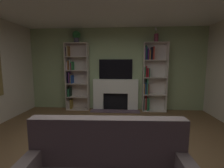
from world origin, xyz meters
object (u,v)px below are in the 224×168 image
Objects in this scene: tv at (116,69)px; fireplace at (116,94)px; bookshelf_left at (75,77)px; vase_with_flowers at (156,37)px; potted_plant at (76,36)px; bookshelf_right at (152,77)px.

fireplace is at bearing -90.00° from tv.
vase_with_flowers reaches higher than bookshelf_left.
potted_plant is at bearing -23.98° from bookshelf_left.
tv is at bearing 3.57° from bookshelf_left.
vase_with_flowers is (2.60, -0.04, 1.26)m from bookshelf_left.
tv is 0.50× the size of bookshelf_left.
potted_plant is at bearing -177.78° from fireplace.
bookshelf_left and bookshelf_right have the same top height.
bookshelf_left is 2.89m from vase_with_flowers.
tv is 1.61m from vase_with_flowers.
vase_with_flowers is (1.26, -0.05, 1.82)m from fireplace.
bookshelf_right is 2.76m from potted_plant.
bookshelf_left is at bearing -179.46° from fireplace.
tv reaches higher than fireplace.
potted_plant is at bearing -179.98° from vase_with_flowers.
bookshelf_right is (2.51, 0.00, 0.01)m from bookshelf_left.
bookshelf_left reaches higher than fireplace.
tv is at bearing 176.12° from bookshelf_right.
fireplace is 1.45m from bookshelf_left.
potted_plant is at bearing -174.56° from tv.
vase_with_flowers is (2.52, 0.00, -0.07)m from potted_plant.
vase_with_flowers reaches higher than fireplace.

